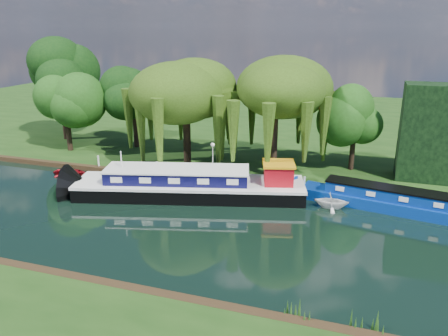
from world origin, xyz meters
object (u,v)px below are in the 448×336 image
(narrowboat, at_px, (388,201))
(white_cruiser, at_px, (331,208))
(red_dinghy, at_px, (71,174))
(dutch_barge, at_px, (192,185))

(narrowboat, xyz_separation_m, white_cruiser, (-3.93, -1.04, -0.66))
(red_dinghy, relative_size, white_cruiser, 1.18)
(white_cruiser, bearing_deg, dutch_barge, 91.70)
(narrowboat, height_order, red_dinghy, narrowboat)
(red_dinghy, xyz_separation_m, white_cruiser, (23.18, -0.47, 0.00))
(dutch_barge, distance_m, red_dinghy, 12.61)
(narrowboat, distance_m, red_dinghy, 27.13)
(narrowboat, bearing_deg, white_cruiser, -155.10)
(red_dinghy, bearing_deg, dutch_barge, -105.21)
(red_dinghy, bearing_deg, white_cruiser, -99.57)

